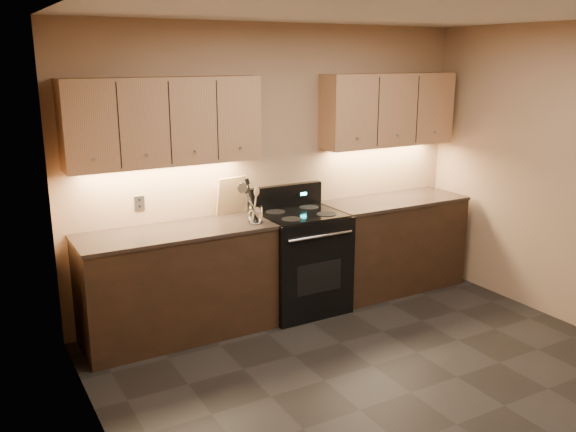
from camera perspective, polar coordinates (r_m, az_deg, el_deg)
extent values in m
plane|color=black|center=(4.57, 11.43, -15.89)|extent=(4.00, 4.00, 0.00)
plane|color=silver|center=(3.96, 13.42, 18.59)|extent=(4.00, 4.00, 0.00)
cube|color=tan|center=(5.68, -1.16, 4.50)|extent=(4.00, 0.04, 2.60)
cube|color=tan|center=(3.16, -16.00, -4.43)|extent=(0.04, 4.00, 2.60)
cube|color=black|center=(5.22, -10.26, -6.38)|extent=(1.60, 0.60, 0.90)
cube|color=#3D2E26|center=(5.07, -10.49, -1.47)|extent=(1.62, 0.62, 0.03)
cube|color=black|center=(6.29, 9.72, -2.69)|extent=(1.44, 0.60, 0.90)
cube|color=#3D2E26|center=(6.17, 9.90, 1.44)|extent=(1.46, 0.62, 0.03)
cube|color=black|center=(5.66, 1.17, -4.34)|extent=(0.76, 0.65, 0.92)
cube|color=black|center=(5.53, 1.20, 0.22)|extent=(0.70, 0.60, 0.01)
cube|color=black|center=(5.74, -0.25, 1.85)|extent=(0.76, 0.07, 0.22)
cube|color=#19E5F2|center=(5.80, 1.48, 2.09)|extent=(0.06, 0.00, 0.03)
cylinder|color=silver|center=(5.28, 3.08, -1.89)|extent=(0.65, 0.02, 0.02)
cube|color=black|center=(5.41, 2.95, -5.78)|extent=(0.46, 0.00, 0.28)
cylinder|color=black|center=(5.31, 0.35, -0.29)|extent=(0.18, 0.18, 0.00)
cylinder|color=black|center=(5.49, 3.61, 0.18)|extent=(0.18, 0.18, 0.00)
cylinder|color=black|center=(5.56, -1.18, 0.40)|extent=(0.18, 0.18, 0.00)
cylinder|color=black|center=(5.74, 1.98, 0.84)|extent=(0.18, 0.18, 0.00)
cube|color=tan|center=(5.05, -11.53, 8.66)|extent=(1.60, 0.30, 0.70)
cube|color=tan|center=(6.15, 9.37, 9.78)|extent=(1.44, 0.30, 0.70)
cube|color=#B2B5BA|center=(5.24, -13.73, 1.18)|extent=(0.08, 0.01, 0.12)
cylinder|color=white|center=(5.20, -3.05, 0.18)|extent=(0.15, 0.15, 0.15)
cylinder|color=white|center=(5.22, -3.04, -0.52)|extent=(0.12, 0.12, 0.02)
cube|color=tan|center=(5.48, -5.36, 1.92)|extent=(0.28, 0.12, 0.34)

